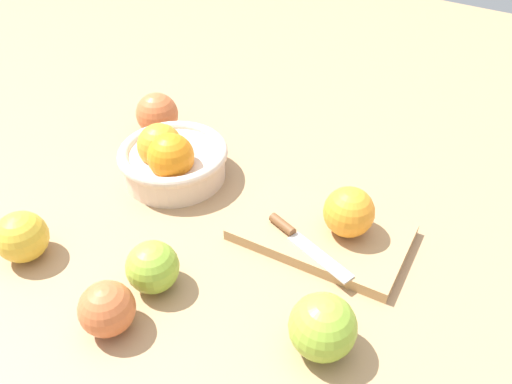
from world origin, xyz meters
TOP-DOWN VIEW (x-y plane):
  - ground_plane at (0.00, 0.00)m, footprint 2.40×2.40m
  - bowl at (-0.14, 0.07)m, footprint 0.18×0.18m
  - cutting_board at (0.14, 0.08)m, footprint 0.26×0.17m
  - orange_on_board at (0.17, 0.10)m, footprint 0.07×0.07m
  - knife at (0.13, 0.04)m, footprint 0.15×0.06m
  - apple_front_left at (-0.19, -0.19)m, footprint 0.07×0.07m
  - apple_front_center at (0.00, -0.13)m, footprint 0.07×0.07m
  - apple_front_center_2 at (-0.00, -0.21)m, footprint 0.07×0.07m
  - apple_front_right at (0.23, -0.09)m, footprint 0.08×0.08m
  - apple_back_left at (-0.26, 0.16)m, footprint 0.08×0.08m

SIDE VIEW (x-z plane):
  - ground_plane at x=0.00m, z-range 0.00..0.00m
  - cutting_board at x=0.14m, z-range 0.00..0.02m
  - knife at x=0.13m, z-range 0.02..0.03m
  - apple_front_center_2 at x=0.00m, z-range 0.00..0.07m
  - apple_front_center at x=0.00m, z-range 0.00..0.07m
  - apple_front_left at x=-0.19m, z-range 0.00..0.07m
  - apple_back_left at x=-0.26m, z-range 0.00..0.08m
  - apple_front_right at x=0.23m, z-range 0.00..0.08m
  - bowl at x=-0.14m, z-range -0.01..0.09m
  - orange_on_board at x=0.17m, z-range 0.02..0.09m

